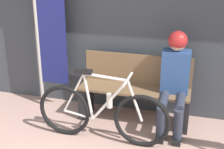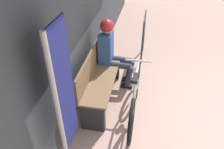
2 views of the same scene
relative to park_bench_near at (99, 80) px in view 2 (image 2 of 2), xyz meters
The scene contains 6 objects.
storefront_wall 1.40m from the park_bench_near, 144.85° to the left, with size 12.00×0.56×3.20m.
park_bench_near is the anchor object (origin of this frame).
bicycle 0.67m from the park_bench_near, 113.20° to the right, with size 1.60×0.40×0.88m.
person_seated 0.61m from the park_bench_near, 12.07° to the right, with size 0.34×0.63×1.26m.
banner_pole 1.41m from the park_bench_near, behind, with size 0.45×0.05×1.87m.
signboard 1.72m from the park_bench_near, 21.20° to the right, with size 0.70×0.04×0.98m.
Camera 2 is at (-2.33, 1.32, 2.54)m, focal length 35.00 mm.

